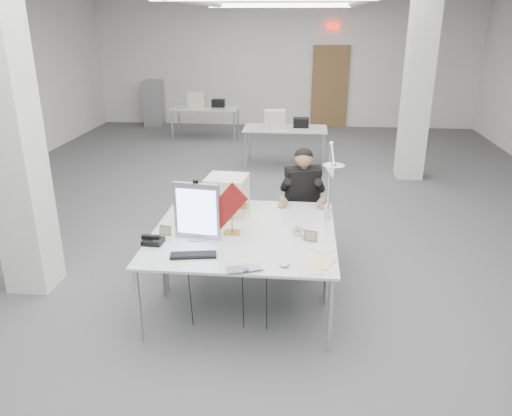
{
  "coord_description": "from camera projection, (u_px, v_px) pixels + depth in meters",
  "views": [
    {
      "loc": [
        0.56,
        -6.58,
        2.73
      ],
      "look_at": [
        0.12,
        -2.0,
        0.99
      ],
      "focal_mm": 35.0,
      "sensor_mm": 36.0,
      "label": 1
    }
  ],
  "objects": [
    {
      "name": "room_shell",
      "position": [
        265.0,
        102.0,
        6.66
      ],
      "size": [
        10.04,
        14.04,
        3.24
      ],
      "color": "#4E4E51",
      "rests_on": "ground"
    },
    {
      "name": "desk_main",
      "position": [
        238.0,
        252.0,
        4.55
      ],
      "size": [
        1.8,
        0.9,
        0.02
      ],
      "primitive_type": "cube",
      "color": "silver",
      "rests_on": "room_shell"
    },
    {
      "name": "desk_second",
      "position": [
        249.0,
        216.0,
        5.39
      ],
      "size": [
        1.8,
        0.9,
        0.02
      ],
      "primitive_type": "cube",
      "color": "silver",
      "rests_on": "room_shell"
    },
    {
      "name": "bg_desk_a",
      "position": [
        285.0,
        129.0,
        9.65
      ],
      "size": [
        1.6,
        0.8,
        0.02
      ],
      "primitive_type": "cube",
      "color": "silver",
      "rests_on": "room_shell"
    },
    {
      "name": "bg_desk_b",
      "position": [
        205.0,
        108.0,
        11.88
      ],
      "size": [
        1.6,
        0.8,
        0.02
      ],
      "primitive_type": "cube",
      "color": "silver",
      "rests_on": "room_shell"
    },
    {
      "name": "filing_cabinet",
      "position": [
        154.0,
        103.0,
        13.43
      ],
      "size": [
        0.45,
        0.55,
        1.2
      ],
      "primitive_type": "cube",
      "color": "gray",
      "rests_on": "room_shell"
    },
    {
      "name": "office_chair",
      "position": [
        302.0,
        212.0,
        6.06
      ],
      "size": [
        0.66,
        0.66,
        1.07
      ],
      "primitive_type": null,
      "rotation": [
        0.0,
        0.0,
        0.31
      ],
      "color": "black",
      "rests_on": "room_shell"
    },
    {
      "name": "seated_person",
      "position": [
        303.0,
        185.0,
        5.88
      ],
      "size": [
        0.69,
        0.78,
        0.98
      ],
      "primitive_type": null,
      "rotation": [
        0.0,
        0.0,
        0.31
      ],
      "color": "black",
      "rests_on": "office_chair"
    },
    {
      "name": "monitor",
      "position": [
        197.0,
        211.0,
        4.71
      ],
      "size": [
        0.45,
        0.1,
        0.56
      ],
      "primitive_type": "cube",
      "rotation": [
        0.0,
        0.0,
        -0.13
      ],
      "color": "#A9A9AD",
      "rests_on": "desk_main"
    },
    {
      "name": "pennant",
      "position": [
        225.0,
        208.0,
        4.63
      ],
      "size": [
        0.46,
        0.19,
        0.52
      ],
      "primitive_type": "cube",
      "rotation": [
        0.0,
        -0.87,
        -0.37
      ],
      "color": "maroon",
      "rests_on": "monitor"
    },
    {
      "name": "keyboard",
      "position": [
        193.0,
        255.0,
        4.44
      ],
      "size": [
        0.43,
        0.21,
        0.02
      ],
      "primitive_type": "cube",
      "rotation": [
        0.0,
        0.0,
        0.18
      ],
      "color": "black",
      "rests_on": "desk_main"
    },
    {
      "name": "laptop",
      "position": [
        246.0,
        271.0,
        4.15
      ],
      "size": [
        0.35,
        0.29,
        0.02
      ],
      "primitive_type": "imported",
      "rotation": [
        0.0,
        0.0,
        0.35
      ],
      "color": "#A3A3A7",
      "rests_on": "desk_main"
    },
    {
      "name": "mouse",
      "position": [
        284.0,
        265.0,
        4.24
      ],
      "size": [
        0.1,
        0.08,
        0.04
      ],
      "primitive_type": "ellipsoid",
      "rotation": [
        0.0,
        0.0,
        -0.33
      ],
      "color": "silver",
      "rests_on": "desk_main"
    },
    {
      "name": "bankers_lamp",
      "position": [
        232.0,
        218.0,
        4.86
      ],
      "size": [
        0.29,
        0.13,
        0.31
      ],
      "primitive_type": null,
      "rotation": [
        0.0,
        0.0,
        0.08
      ],
      "color": "gold",
      "rests_on": "desk_main"
    },
    {
      "name": "desk_phone",
      "position": [
        153.0,
        241.0,
        4.68
      ],
      "size": [
        0.2,
        0.18,
        0.05
      ],
      "primitive_type": "cube",
      "rotation": [
        0.0,
        0.0,
        -0.08
      ],
      "color": "black",
      "rests_on": "desk_main"
    },
    {
      "name": "picture_frame_left",
      "position": [
        165.0,
        230.0,
        4.86
      ],
      "size": [
        0.13,
        0.06,
        0.1
      ],
      "primitive_type": "cube",
      "rotation": [
        -0.21,
        0.0,
        -0.25
      ],
      "color": "#AC7D4A",
      "rests_on": "desk_main"
    },
    {
      "name": "picture_frame_right",
      "position": [
        310.0,
        236.0,
        4.73
      ],
      "size": [
        0.14,
        0.07,
        0.11
      ],
      "primitive_type": "cube",
      "rotation": [
        -0.21,
        0.0,
        -0.32
      ],
      "color": "#9A6D42",
      "rests_on": "desk_main"
    },
    {
      "name": "desk_clock",
      "position": [
        298.0,
        230.0,
        4.85
      ],
      "size": [
        0.11,
        0.06,
        0.1
      ],
      "primitive_type": "cylinder",
      "rotation": [
        1.57,
        0.0,
        -0.26
      ],
      "color": "silver",
      "rests_on": "desk_main"
    },
    {
      "name": "paper_stack_a",
      "position": [
        307.0,
        268.0,
        4.23
      ],
      "size": [
        0.27,
        0.32,
        0.01
      ],
      "primitive_type": "cube",
      "rotation": [
        0.0,
        0.0,
        0.39
      ],
      "color": "silver",
      "rests_on": "desk_main"
    },
    {
      "name": "paper_stack_b",
      "position": [
        322.0,
        262.0,
        4.32
      ],
      "size": [
        0.27,
        0.31,
        0.01
      ],
      "primitive_type": "cube",
      "rotation": [
        0.0,
        0.0,
        -0.37
      ],
      "color": "#EED78E",
      "rests_on": "desk_main"
    },
    {
      "name": "paper_stack_c",
      "position": [
        321.0,
        248.0,
        4.58
      ],
      "size": [
        0.26,
        0.24,
        0.01
      ],
      "primitive_type": "cube",
      "rotation": [
        0.0,
        0.0,
        -0.63
      ],
      "color": "silver",
      "rests_on": "desk_main"
    },
    {
      "name": "beige_monitor",
      "position": [
        227.0,
        194.0,
        5.39
      ],
      "size": [
        0.46,
        0.44,
        0.4
      ],
      "primitive_type": "cube",
      "rotation": [
        0.0,
        0.0,
        -0.09
      ],
      "color": "beige",
      "rests_on": "desk_second"
    },
    {
      "name": "architect_lamp",
      "position": [
        331.0,
        182.0,
        4.9
      ],
      "size": [
        0.53,
        0.78,
        0.95
      ],
      "primitive_type": null,
      "rotation": [
        0.0,
        0.0,
        0.42
      ],
      "color": "silver",
      "rests_on": "desk_second"
    }
  ]
}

